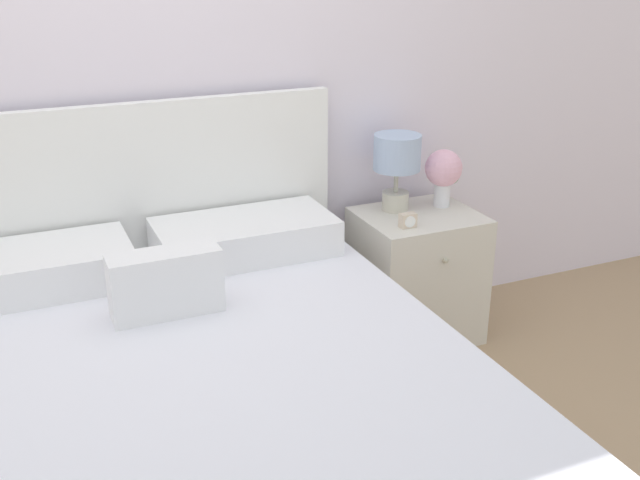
{
  "coord_description": "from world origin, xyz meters",
  "views": [
    {
      "loc": [
        -0.42,
        -2.85,
        1.68
      ],
      "look_at": [
        0.6,
        -0.52,
        0.67
      ],
      "focal_mm": 42.0,
      "sensor_mm": 36.0,
      "label": 1
    }
  ],
  "objects_px": {
    "flower_vase": "(444,171)",
    "alarm_clock": "(408,220)",
    "nightstand": "(416,276)",
    "table_lamp": "(397,160)",
    "bed": "(192,415)"
  },
  "relations": [
    {
      "from": "bed",
      "to": "alarm_clock",
      "type": "relative_size",
      "value": 27.49
    },
    {
      "from": "table_lamp",
      "to": "alarm_clock",
      "type": "xyz_separation_m",
      "value": [
        -0.06,
        -0.21,
        -0.2
      ]
    },
    {
      "from": "bed",
      "to": "alarm_clock",
      "type": "xyz_separation_m",
      "value": [
        1.07,
        0.53,
        0.32
      ]
    },
    {
      "from": "table_lamp",
      "to": "alarm_clock",
      "type": "height_order",
      "value": "table_lamp"
    },
    {
      "from": "nightstand",
      "to": "flower_vase",
      "type": "distance_m",
      "value": 0.48
    },
    {
      "from": "bed",
      "to": "nightstand",
      "type": "bearing_deg",
      "value": 28.3
    },
    {
      "from": "flower_vase",
      "to": "alarm_clock",
      "type": "bearing_deg",
      "value": -147.65
    },
    {
      "from": "nightstand",
      "to": "alarm_clock",
      "type": "height_order",
      "value": "alarm_clock"
    },
    {
      "from": "bed",
      "to": "flower_vase",
      "type": "relative_size",
      "value": 7.4
    },
    {
      "from": "nightstand",
      "to": "table_lamp",
      "type": "bearing_deg",
      "value": 124.09
    },
    {
      "from": "bed",
      "to": "table_lamp",
      "type": "distance_m",
      "value": 1.44
    },
    {
      "from": "flower_vase",
      "to": "table_lamp",
      "type": "bearing_deg",
      "value": 169.78
    },
    {
      "from": "flower_vase",
      "to": "alarm_clock",
      "type": "relative_size",
      "value": 3.71
    },
    {
      "from": "bed",
      "to": "alarm_clock",
      "type": "height_order",
      "value": "bed"
    },
    {
      "from": "table_lamp",
      "to": "flower_vase",
      "type": "xyz_separation_m",
      "value": [
        0.22,
        -0.04,
        -0.07
      ]
    }
  ]
}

